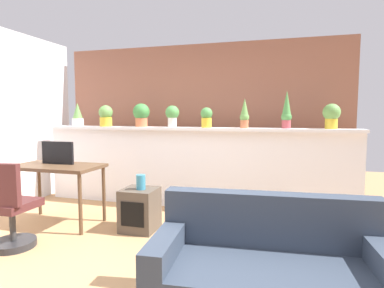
# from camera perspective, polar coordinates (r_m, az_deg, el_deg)

# --- Properties ---
(ground_plane) EXTENTS (12.00, 12.00, 0.00)m
(ground_plane) POSITION_cam_1_polar(r_m,az_deg,el_deg) (3.13, -11.41, -20.93)
(ground_plane) COLOR tan
(divider_wall) EXTENTS (4.65, 0.16, 1.15)m
(divider_wall) POSITION_cam_1_polar(r_m,az_deg,el_deg) (4.74, -0.38, -4.44)
(divider_wall) COLOR white
(divider_wall) RESTS_ON ground
(plant_shelf) EXTENTS (4.65, 0.31, 0.04)m
(plant_shelf) POSITION_cam_1_polar(r_m,az_deg,el_deg) (4.64, -0.52, 2.75)
(plant_shelf) COLOR white
(plant_shelf) RESTS_ON divider_wall
(brick_wall_behind) EXTENTS (4.65, 0.10, 2.50)m
(brick_wall_behind) POSITION_cam_1_polar(r_m,az_deg,el_deg) (5.25, 1.45, 3.91)
(brick_wall_behind) COLOR #935B47
(brick_wall_behind) RESTS_ON ground
(potted_plant_0) EXTENTS (0.18, 0.18, 0.37)m
(potted_plant_0) POSITION_cam_1_polar(r_m,az_deg,el_deg) (5.50, -19.76, 4.82)
(potted_plant_0) COLOR silver
(potted_plant_0) RESTS_ON plant_shelf
(potted_plant_1) EXTENTS (0.21, 0.21, 0.33)m
(potted_plant_1) POSITION_cam_1_polar(r_m,az_deg,el_deg) (5.15, -15.15, 4.94)
(potted_plant_1) COLOR gold
(potted_plant_1) RESTS_ON plant_shelf
(potted_plant_2) EXTENTS (0.25, 0.25, 0.35)m
(potted_plant_2) POSITION_cam_1_polar(r_m,az_deg,el_deg) (4.93, -9.05, 5.31)
(potted_plant_2) COLOR #C66B42
(potted_plant_2) RESTS_ON plant_shelf
(potted_plant_3) EXTENTS (0.20, 0.20, 0.32)m
(potted_plant_3) POSITION_cam_1_polar(r_m,az_deg,el_deg) (4.67, -3.55, 5.25)
(potted_plant_3) COLOR silver
(potted_plant_3) RESTS_ON plant_shelf
(potted_plant_4) EXTENTS (0.17, 0.17, 0.29)m
(potted_plant_4) POSITION_cam_1_polar(r_m,az_deg,el_deg) (4.54, 2.61, 4.86)
(potted_plant_4) COLOR gold
(potted_plant_4) RESTS_ON plant_shelf
(potted_plant_5) EXTENTS (0.13, 0.13, 0.41)m
(potted_plant_5) POSITION_cam_1_polar(r_m,az_deg,el_deg) (4.46, 9.37, 5.28)
(potted_plant_5) COLOR #C66B42
(potted_plant_5) RESTS_ON plant_shelf
(potted_plant_6) EXTENTS (0.14, 0.14, 0.51)m
(potted_plant_6) POSITION_cam_1_polar(r_m,az_deg,el_deg) (4.47, 16.54, 5.70)
(potted_plant_6) COLOR #B7474C
(potted_plant_6) RESTS_ON plant_shelf
(potted_plant_7) EXTENTS (0.22, 0.22, 0.33)m
(potted_plant_7) POSITION_cam_1_polar(r_m,az_deg,el_deg) (4.52, 23.66, 4.80)
(potted_plant_7) COLOR gold
(potted_plant_7) RESTS_ON plant_shelf
(desk) EXTENTS (1.10, 0.60, 0.75)m
(desk) POSITION_cam_1_polar(r_m,az_deg,el_deg) (4.34, -22.98, -4.57)
(desk) COLOR brown
(desk) RESTS_ON ground
(tv_monitor) EXTENTS (0.45, 0.04, 0.29)m
(tv_monitor) POSITION_cam_1_polar(r_m,az_deg,el_deg) (4.40, -22.88, -1.45)
(tv_monitor) COLOR black
(tv_monitor) RESTS_ON desk
(office_chair) EXTENTS (0.48, 0.48, 0.91)m
(office_chair) POSITION_cam_1_polar(r_m,az_deg,el_deg) (3.79, -29.99, -10.53)
(office_chair) COLOR #262628
(office_chair) RESTS_ON ground
(side_cube_shelf) EXTENTS (0.40, 0.41, 0.50)m
(side_cube_shelf) POSITION_cam_1_polar(r_m,az_deg,el_deg) (3.92, -9.33, -11.49)
(side_cube_shelf) COLOR #4C4238
(side_cube_shelf) RESTS_ON ground
(vase_on_shelf) EXTENTS (0.11, 0.11, 0.18)m
(vase_on_shelf) POSITION_cam_1_polar(r_m,az_deg,el_deg) (3.81, -9.13, -6.74)
(vase_on_shelf) COLOR teal
(vase_on_shelf) RESTS_ON side_cube_shelf
(couch) EXTENTS (1.61, 0.87, 0.80)m
(couch) POSITION_cam_1_polar(r_m,az_deg,el_deg) (2.39, 13.63, -22.18)
(couch) COLOR #333D4C
(couch) RESTS_ON ground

